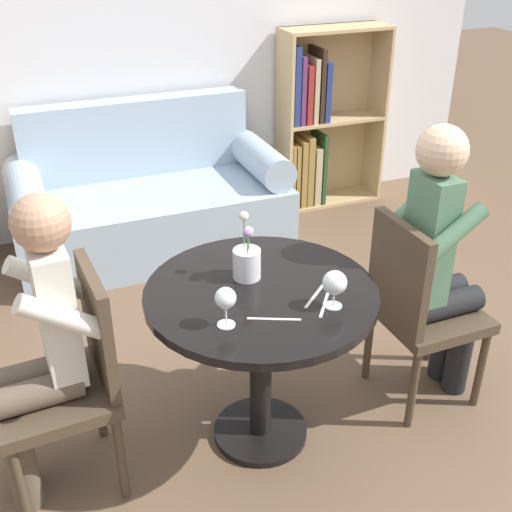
{
  "coord_description": "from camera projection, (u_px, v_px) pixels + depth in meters",
  "views": [
    {
      "loc": [
        -0.79,
        -1.9,
        2.0
      ],
      "look_at": [
        0.0,
        0.05,
        0.85
      ],
      "focal_mm": 45.0,
      "sensor_mm": 36.0,
      "label": 1
    }
  ],
  "objects": [
    {
      "name": "flower_vase",
      "position": [
        247.0,
        260.0,
        2.46
      ],
      "size": [
        0.11,
        0.11,
        0.27
      ],
      "color": "silver",
      "rests_on": "round_table"
    },
    {
      "name": "knife_left_setting",
      "position": [
        274.0,
        319.0,
        2.24
      ],
      "size": [
        0.18,
        0.09,
        0.0
      ],
      "color": "silver",
      "rests_on": "round_table"
    },
    {
      "name": "ground_plane",
      "position": [
        260.0,
        433.0,
        2.77
      ],
      "size": [
        16.0,
        16.0,
        0.0
      ],
      "primitive_type": "plane",
      "color": "brown"
    },
    {
      "name": "chair_right",
      "position": [
        417.0,
        305.0,
        2.75
      ],
      "size": [
        0.42,
        0.42,
        0.9
      ],
      "rotation": [
        0.0,
        0.0,
        1.58
      ],
      "color": "#473828",
      "rests_on": "ground_plane"
    },
    {
      "name": "chair_left",
      "position": [
        72.0,
        375.0,
        2.34
      ],
      "size": [
        0.44,
        0.44,
        0.9
      ],
      "rotation": [
        0.0,
        0.0,
        -1.51
      ],
      "color": "#473828",
      "rests_on": "ground_plane"
    },
    {
      "name": "person_right",
      "position": [
        440.0,
        263.0,
        2.69
      ],
      "size": [
        0.42,
        0.34,
        1.29
      ],
      "rotation": [
        0.0,
        0.0,
        1.58
      ],
      "color": "black",
      "rests_on": "ground_plane"
    },
    {
      "name": "round_table",
      "position": [
        261.0,
        324.0,
        2.49
      ],
      "size": [
        0.89,
        0.89,
        0.73
      ],
      "color": "black",
      "rests_on": "ground_plane"
    },
    {
      "name": "fork_left_setting",
      "position": [
        315.0,
        295.0,
        2.38
      ],
      "size": [
        0.15,
        0.13,
        0.0
      ],
      "color": "silver",
      "rests_on": "round_table"
    },
    {
      "name": "back_wall",
      "position": [
        120.0,
        24.0,
        3.98
      ],
      "size": [
        5.2,
        0.05,
        2.7
      ],
      "color": "silver",
      "rests_on": "ground_plane"
    },
    {
      "name": "wine_glass_right",
      "position": [
        335.0,
        284.0,
        2.27
      ],
      "size": [
        0.09,
        0.09,
        0.14
      ],
      "color": "white",
      "rests_on": "round_table"
    },
    {
      "name": "wine_glass_left",
      "position": [
        226.0,
        299.0,
        2.16
      ],
      "size": [
        0.07,
        0.07,
        0.15
      ],
      "color": "white",
      "rests_on": "round_table"
    },
    {
      "name": "person_left",
      "position": [
        40.0,
        350.0,
        2.24
      ],
      "size": [
        0.43,
        0.36,
        1.21
      ],
      "rotation": [
        0.0,
        0.0,
        -1.51
      ],
      "color": "brown",
      "rests_on": "ground_plane"
    },
    {
      "name": "knife_right_setting",
      "position": [
        325.0,
        303.0,
        2.33
      ],
      "size": [
        0.12,
        0.16,
        0.0
      ],
      "color": "silver",
      "rests_on": "round_table"
    },
    {
      "name": "bookshelf_right",
      "position": [
        316.0,
        124.0,
        4.65
      ],
      "size": [
        0.78,
        0.28,
        1.28
      ],
      "color": "tan",
      "rests_on": "ground_plane"
    },
    {
      "name": "couch",
      "position": [
        150.0,
        203.0,
        4.14
      ],
      "size": [
        1.7,
        0.8,
        0.92
      ],
      "color": "#9EB2C6",
      "rests_on": "ground_plane"
    }
  ]
}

